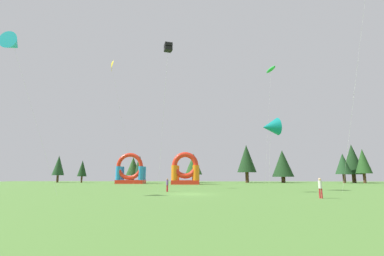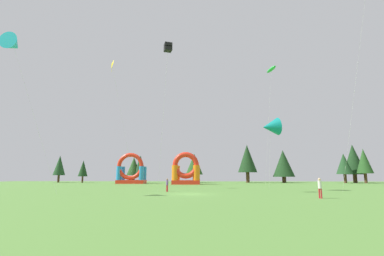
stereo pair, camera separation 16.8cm
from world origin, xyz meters
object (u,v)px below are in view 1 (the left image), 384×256
object	(u,v)px
kite_green_parafoil	(271,70)
kite_yellow_diamond	(111,65)
person_far_side	(320,186)
inflatable_yellow_castle	(130,172)
kite_cyan_delta	(13,44)
inflatable_blue_arch	(185,172)
kite_teal_delta	(270,127)
person_midfield	(167,184)
kite_black_box	(168,48)

from	to	relation	value
kite_green_parafoil	kite_yellow_diamond	size ratio (longest dim) A/B	1.11
person_far_side	inflatable_yellow_castle	size ratio (longest dim) A/B	0.24
kite_green_parafoil	kite_cyan_delta	bearing A→B (deg)	-143.79
kite_green_parafoil	kite_yellow_diamond	distance (m)	27.99
inflatable_blue_arch	kite_teal_delta	bearing A→B (deg)	-61.55
kite_green_parafoil	person_far_side	distance (m)	31.69
kite_teal_delta	person_far_side	bearing A→B (deg)	-84.87
kite_yellow_diamond	person_midfield	size ratio (longest dim) A/B	12.57
kite_green_parafoil	inflatable_blue_arch	xyz separation A→B (m)	(-16.29, 10.96, -18.46)
kite_black_box	person_far_side	distance (m)	22.43
kite_cyan_delta	kite_green_parafoil	world-z (taller)	kite_green_parafoil
kite_cyan_delta	kite_black_box	bearing A→B (deg)	20.13
kite_cyan_delta	inflatable_yellow_castle	distance (m)	40.35
kite_cyan_delta	kite_yellow_diamond	size ratio (longest dim) A/B	0.84
kite_cyan_delta	inflatable_blue_arch	bearing A→B (deg)	65.72
kite_green_parafoil	inflatable_yellow_castle	bearing A→B (deg)	152.79
kite_green_parafoil	inflatable_yellow_castle	distance (m)	37.69
kite_green_parafoil	kite_yellow_diamond	xyz separation A→B (m)	(-26.45, -8.86, -2.33)
kite_black_box	inflatable_blue_arch	distance (m)	32.13
kite_teal_delta	kite_green_parafoil	bearing A→B (deg)	74.10
kite_teal_delta	inflatable_yellow_castle	xyz separation A→B (m)	(-25.68, 27.56, -5.65)
person_midfield	person_far_side	distance (m)	16.66
kite_cyan_delta	kite_black_box	distance (m)	16.29
kite_cyan_delta	inflatable_blue_arch	world-z (taller)	kite_cyan_delta
person_midfield	person_far_side	bearing A→B (deg)	-170.37
kite_green_parafoil	person_far_side	world-z (taller)	kite_green_parafoil
kite_teal_delta	inflatable_blue_arch	size ratio (longest dim) A/B	1.39
inflatable_yellow_castle	kite_cyan_delta	bearing A→B (deg)	-93.68
kite_green_parafoil	person_midfield	xyz separation A→B (m)	(-16.64, -15.71, -20.02)
kite_green_parafoil	person_far_side	bearing A→B (deg)	-95.80
kite_yellow_diamond	person_midfield	distance (m)	21.36
kite_black_box	inflatable_blue_arch	xyz separation A→B (m)	(0.23, 28.60, -14.62)
kite_black_box	person_midfield	world-z (taller)	kite_black_box
person_midfield	inflatable_blue_arch	bearing A→B (deg)	-49.23
kite_green_parafoil	kite_teal_delta	bearing A→B (deg)	-105.90
kite_green_parafoil	person_far_side	xyz separation A→B (m)	(-2.49, -24.51, -19.93)
inflatable_blue_arch	person_far_side	bearing A→B (deg)	-68.74
kite_teal_delta	person_midfield	bearing A→B (deg)	-166.29
kite_cyan_delta	kite_green_parafoil	xyz separation A→B (m)	(31.70, 23.21, 5.79)
kite_cyan_delta	person_midfield	size ratio (longest dim) A/B	10.51
kite_cyan_delta	person_midfield	distance (m)	22.04
kite_black_box	person_far_side	size ratio (longest dim) A/B	10.42
kite_green_parafoil	kite_yellow_diamond	bearing A→B (deg)	-161.47
inflatable_yellow_castle	inflatable_blue_arch	xyz separation A→B (m)	(12.96, -4.08, -0.04)
kite_yellow_diamond	person_far_side	xyz separation A→B (m)	(23.96, -15.65, -17.60)
kite_cyan_delta	inflatable_yellow_castle	size ratio (longest dim) A/B	2.32
kite_teal_delta	kite_yellow_diamond	distance (m)	25.41
kite_teal_delta	kite_cyan_delta	xyz separation A→B (m)	(-28.14, -10.69, 6.97)
kite_green_parafoil	person_far_side	size ratio (longest dim) A/B	12.73
kite_teal_delta	kite_green_parafoil	size ratio (longest dim) A/B	0.44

